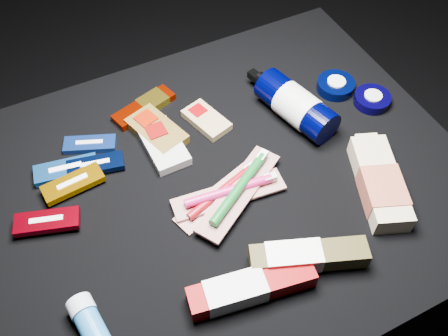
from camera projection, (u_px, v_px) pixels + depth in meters
name	position (u px, v px, depth m)	size (l,w,h in m)	color
ground	(221.00, 270.00, 1.30)	(3.00, 3.00, 0.00)	black
cloth_table	(220.00, 231.00, 1.14)	(0.98, 0.78, 0.40)	black
luna_bar_0	(90.00, 144.00, 1.03)	(0.11, 0.08, 0.01)	#173D9F
luna_bar_1	(66.00, 170.00, 0.99)	(0.13, 0.07, 0.02)	blue
luna_bar_2	(96.00, 165.00, 0.99)	(0.12, 0.06, 0.01)	black
luna_bar_3	(73.00, 184.00, 0.96)	(0.12, 0.05, 0.02)	#AC6E00
luna_bar_4	(47.00, 221.00, 0.91)	(0.12, 0.08, 0.02)	#78000C
clif_bar_0	(155.00, 129.00, 1.05)	(0.11, 0.15, 0.02)	brown
clif_bar_1	(162.00, 143.00, 1.03)	(0.07, 0.13, 0.02)	beige
clif_bar_2	(205.00, 119.00, 1.07)	(0.08, 0.12, 0.02)	tan
power_bar	(147.00, 105.00, 1.10)	(0.15, 0.08, 0.02)	#821200
lotion_bottle	(296.00, 105.00, 1.05)	(0.12, 0.24, 0.08)	black
cream_tin_upper	(336.00, 85.00, 1.13)	(0.08, 0.08, 0.03)	black
cream_tin_lower	(372.00, 99.00, 1.10)	(0.08, 0.08, 0.02)	black
bodywash_bottle	(380.00, 184.00, 0.95)	(0.14, 0.22, 0.04)	beige
deodorant_stick	(91.00, 326.00, 0.79)	(0.05, 0.11, 0.04)	#2068A3
toothbrush_pack_0	(222.00, 193.00, 0.95)	(0.21, 0.11, 0.02)	beige
toothbrush_pack_1	(230.00, 192.00, 0.95)	(0.22, 0.07, 0.02)	#BBB0AD
toothbrush_pack_2	(240.00, 189.00, 0.94)	(0.22, 0.17, 0.03)	beige
toothpaste_carton_red	(246.00, 289.00, 0.82)	(0.22, 0.08, 0.04)	#7E0001
toothpaste_carton_green	(303.00, 257.00, 0.85)	(0.21, 0.12, 0.04)	#352D11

